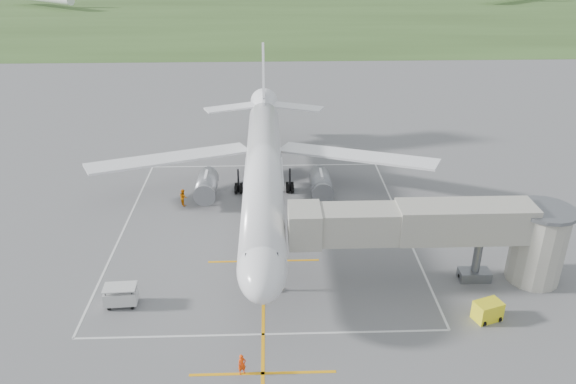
{
  "coord_description": "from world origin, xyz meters",
  "views": [
    {
      "loc": [
        0.72,
        -52.96,
        27.68
      ],
      "look_at": [
        2.4,
        -4.0,
        4.0
      ],
      "focal_mm": 35.0,
      "sensor_mm": 36.0,
      "label": 1
    }
  ],
  "objects_px": {
    "ramp_worker_nose": "(242,365)",
    "jet_bridge": "(454,232)",
    "ramp_worker_wing": "(183,197)",
    "gpu_unit": "(488,311)",
    "baggage_cart": "(121,296)",
    "airliner": "(263,169)"
  },
  "relations": [
    {
      "from": "baggage_cart",
      "to": "ramp_worker_nose",
      "type": "bearing_deg",
      "value": -41.68
    },
    {
      "from": "baggage_cart",
      "to": "ramp_worker_nose",
      "type": "distance_m",
      "value": 12.68
    },
    {
      "from": "airliner",
      "to": "ramp_worker_nose",
      "type": "bearing_deg",
      "value": -93.21
    },
    {
      "from": "jet_bridge",
      "to": "baggage_cart",
      "type": "relative_size",
      "value": 8.95
    },
    {
      "from": "airliner",
      "to": "jet_bridge",
      "type": "relative_size",
      "value": 2.0
    },
    {
      "from": "gpu_unit",
      "to": "ramp_worker_nose",
      "type": "bearing_deg",
      "value": 176.21
    },
    {
      "from": "ramp_worker_wing",
      "to": "ramp_worker_nose",
      "type": "bearing_deg",
      "value": 166.39
    },
    {
      "from": "ramp_worker_wing",
      "to": "gpu_unit",
      "type": "bearing_deg",
      "value": -157.63
    },
    {
      "from": "jet_bridge",
      "to": "baggage_cart",
      "type": "bearing_deg",
      "value": -174.62
    },
    {
      "from": "jet_bridge",
      "to": "baggage_cart",
      "type": "height_order",
      "value": "jet_bridge"
    },
    {
      "from": "baggage_cart",
      "to": "ramp_worker_wing",
      "type": "distance_m",
      "value": 17.68
    },
    {
      "from": "airliner",
      "to": "ramp_worker_nose",
      "type": "relative_size",
      "value": 29.71
    },
    {
      "from": "ramp_worker_nose",
      "to": "jet_bridge",
      "type": "bearing_deg",
      "value": 9.11
    },
    {
      "from": "jet_bridge",
      "to": "ramp_worker_nose",
      "type": "height_order",
      "value": "jet_bridge"
    },
    {
      "from": "baggage_cart",
      "to": "ramp_worker_nose",
      "type": "xyz_separation_m",
      "value": [
        9.91,
        -7.91,
        -0.12
      ]
    },
    {
      "from": "baggage_cart",
      "to": "ramp_worker_nose",
      "type": "height_order",
      "value": "baggage_cart"
    },
    {
      "from": "baggage_cart",
      "to": "jet_bridge",
      "type": "bearing_deg",
      "value": 2.3
    },
    {
      "from": "airliner",
      "to": "gpu_unit",
      "type": "xyz_separation_m",
      "value": [
        17.23,
        -19.53,
        -3.63
      ]
    },
    {
      "from": "jet_bridge",
      "to": "ramp_worker_wing",
      "type": "xyz_separation_m",
      "value": [
        -24.42,
        14.94,
        -3.81
      ]
    },
    {
      "from": "airliner",
      "to": "gpu_unit",
      "type": "bearing_deg",
      "value": -48.59
    },
    {
      "from": "jet_bridge",
      "to": "ramp_worker_nose",
      "type": "relative_size",
      "value": 14.87
    },
    {
      "from": "gpu_unit",
      "to": "ramp_worker_nose",
      "type": "height_order",
      "value": "ramp_worker_nose"
    }
  ]
}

